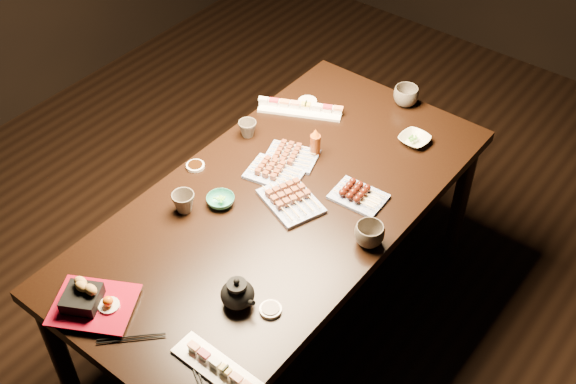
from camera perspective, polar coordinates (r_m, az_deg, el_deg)
The scene contains 23 objects.
ground at distance 3.47m, azimuth -1.61°, elevation -6.78°, with size 5.00×5.00×0.00m, color black.
dining_table at distance 3.02m, azimuth -0.59°, elevation -5.99°, with size 0.90×1.80×0.75m, color black.
sushi_platter_near at distance 2.26m, azimuth -5.37°, elevation -13.67°, with size 0.34×0.09×0.04m, color white, non-canonical shape.
sushi_platter_far at distance 3.18m, azimuth 0.99°, elevation 6.78°, with size 0.37×0.10×0.04m, color white, non-canonical shape.
yakitori_plate_center at distance 2.84m, azimuth -1.05°, elevation 1.80°, with size 0.22×0.16×0.05m, color #828EB6, non-canonical shape.
yakitori_plate_right at distance 2.72m, azimuth 0.23°, elevation -0.39°, with size 0.24×0.17×0.06m, color #828EB6, non-canonical shape.
yakitori_plate_left at distance 2.92m, azimuth 0.27°, elevation 3.08°, with size 0.21×0.15×0.05m, color #828EB6, non-canonical shape.
tsukune_plate at distance 2.76m, azimuth 5.62°, elevation -0.10°, with size 0.20×0.15×0.05m, color #828EB6, non-canonical shape.
edamame_bowl_green at distance 2.74m, azimuth -5.35°, elevation -0.68°, with size 0.11×0.11×0.03m, color #2B8570.
edamame_bowl_cream at distance 3.05m, azimuth 9.96°, elevation 4.10°, with size 0.12×0.12×0.03m, color beige.
tempura_tray at distance 2.46m, azimuth -15.22°, elevation -8.15°, with size 0.27×0.21×0.10m, color black, non-canonical shape.
teacup_near_left at distance 2.71m, azimuth -8.24°, elevation -0.82°, with size 0.09×0.09×0.08m, color #52493E.
teacup_mid_right at distance 2.58m, azimuth 6.45°, elevation -3.37°, with size 0.11×0.11×0.09m, color #52493E.
teacup_far_left at distance 3.03m, azimuth -3.21°, elevation 5.01°, with size 0.08×0.08×0.07m, color #52493E.
teacup_far_right at distance 3.24m, azimuth 9.30°, elevation 7.49°, with size 0.11×0.11×0.09m, color #52493E.
teapot at distance 2.39m, azimuth -4.03°, elevation -7.86°, with size 0.14×0.14×0.11m, color black, non-canonical shape.
condiment_bottle at distance 2.91m, azimuth 2.17°, elevation 3.96°, with size 0.04×0.04×0.13m, color maroon.
sauce_dish_west at distance 2.91m, azimuth -7.33°, elevation 2.05°, with size 0.07×0.07×0.01m, color white.
sauce_dish_east at distance 2.76m, azimuth 6.55°, elevation -0.71°, with size 0.08×0.08×0.01m, color white.
sauce_dish_se at distance 2.40m, azimuth -1.39°, elevation -9.27°, with size 0.08×0.08×0.01m, color white.
sauce_dish_nw at distance 3.23m, azimuth 1.55°, elevation 7.14°, with size 0.08×0.08×0.01m, color white.
chopsticks_near at distance 2.39m, azimuth -12.28°, elevation -11.24°, with size 0.22×0.02×0.01m, color black, non-canonical shape.
chopsticks_se at distance 2.26m, azimuth -6.94°, elevation -14.76°, with size 0.21×0.02×0.01m, color black, non-canonical shape.
Camera 1 is at (1.45, -1.70, 2.66)m, focal length 45.00 mm.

